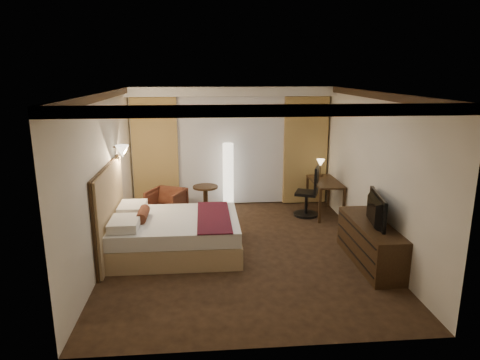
{
  "coord_description": "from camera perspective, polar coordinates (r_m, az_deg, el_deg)",
  "views": [
    {
      "loc": [
        -0.64,
        -6.9,
        3.01
      ],
      "look_at": [
        0.0,
        0.4,
        1.15
      ],
      "focal_mm": 32.0,
      "sensor_mm": 36.0,
      "label": 1
    }
  ],
  "objects": [
    {
      "name": "curtain_left_drape",
      "position": [
        9.73,
        -11.21,
        3.55
      ],
      "size": [
        1.0,
        0.14,
        2.45
      ],
      "primitive_type": "cube",
      "color": "tan",
      "rests_on": "back_wall"
    },
    {
      "name": "television",
      "position": [
        7.02,
        17.08,
        -3.33
      ],
      "size": [
        0.72,
        1.06,
        0.13
      ],
      "primitive_type": "imported",
      "rotation": [
        0.0,
        0.0,
        1.4
      ],
      "color": "black",
      "rests_on": "dresser"
    },
    {
      "name": "wall_sconce",
      "position": [
        7.99,
        -15.42,
        3.71
      ],
      "size": [
        0.24,
        0.24,
        0.24
      ],
      "primitive_type": null,
      "color": "white",
      "rests_on": "left_wall"
    },
    {
      "name": "dresser",
      "position": [
        7.24,
        16.94,
        -8.04
      ],
      "size": [
        0.5,
        1.76,
        0.68
      ],
      "primitive_type": null,
      "color": "black",
      "rests_on": "floor"
    },
    {
      "name": "side_table",
      "position": [
        9.38,
        -4.6,
        -2.59
      ],
      "size": [
        0.55,
        0.55,
        0.6
      ],
      "primitive_type": null,
      "color": "black",
      "rests_on": "floor"
    },
    {
      "name": "crown_molding",
      "position": [
        6.94,
        0.3,
        11.19
      ],
      "size": [
        4.5,
        5.5,
        0.12
      ],
      "primitive_type": null,
      "color": "black",
      "rests_on": "ceiling"
    },
    {
      "name": "desk_lamp",
      "position": [
        9.67,
        10.65,
        1.52
      ],
      "size": [
        0.18,
        0.18,
        0.34
      ],
      "primitive_type": null,
      "color": "#FFD899",
      "rests_on": "desk"
    },
    {
      "name": "soffit",
      "position": [
        9.43,
        -1.14,
        11.76
      ],
      "size": [
        4.5,
        0.5,
        0.2
      ],
      "primitive_type": "cube",
      "color": "white",
      "rests_on": "ceiling"
    },
    {
      "name": "right_wall",
      "position": [
        7.66,
        17.29,
        1.08
      ],
      "size": [
        0.02,
        5.5,
        2.7
      ],
      "primitive_type": "cube",
      "color": "beige",
      "rests_on": "floor"
    },
    {
      "name": "bed",
      "position": [
        7.43,
        -8.47,
        -7.23
      ],
      "size": [
        2.13,
        1.66,
        0.62
      ],
      "primitive_type": null,
      "color": "white",
      "rests_on": "floor"
    },
    {
      "name": "floor",
      "position": [
        7.55,
        0.27,
        -9.24
      ],
      "size": [
        4.5,
        5.5,
        0.01
      ],
      "primitive_type": "cube",
      "color": "black",
      "rests_on": "ground"
    },
    {
      "name": "office_chair",
      "position": [
        9.2,
        8.86,
        -1.48
      ],
      "size": [
        0.68,
        0.68,
        1.09
      ],
      "primitive_type": null,
      "rotation": [
        0.0,
        0.0,
        -0.39
      ],
      "color": "black",
      "rests_on": "floor"
    },
    {
      "name": "left_wall",
      "position": [
        7.27,
        -17.66,
        0.37
      ],
      "size": [
        0.02,
        5.5,
        2.7
      ],
      "primitive_type": "cube",
      "color": "beige",
      "rests_on": "floor"
    },
    {
      "name": "headboard",
      "position": [
        7.43,
        -16.93,
        -4.11
      ],
      "size": [
        0.12,
        1.96,
        1.5
      ],
      "primitive_type": null,
      "color": "tan",
      "rests_on": "floor"
    },
    {
      "name": "armchair",
      "position": [
        9.08,
        -9.78,
        -2.98
      ],
      "size": [
        0.89,
        0.87,
        0.7
      ],
      "primitive_type": "imported",
      "rotation": [
        0.0,
        0.0,
        -0.43
      ],
      "color": "#532318",
      "rests_on": "floor"
    },
    {
      "name": "ceiling",
      "position": [
        6.93,
        0.3,
        11.68
      ],
      "size": [
        4.5,
        5.5,
        0.01
      ],
      "primitive_type": "cube",
      "color": "white",
      "rests_on": "back_wall"
    },
    {
      "name": "curtain_right_drape",
      "position": [
        9.95,
        8.69,
        3.9
      ],
      "size": [
        1.0,
        0.14,
        2.45
      ],
      "primitive_type": "cube",
      "color": "tan",
      "rests_on": "back_wall"
    },
    {
      "name": "curtain_sheer",
      "position": [
        9.75,
        -1.17,
        3.85
      ],
      "size": [
        2.48,
        0.04,
        2.45
      ],
      "primitive_type": "cube",
      "color": "silver",
      "rests_on": "back_wall"
    },
    {
      "name": "floor_lamp",
      "position": [
        9.54,
        -1.58,
        0.54
      ],
      "size": [
        0.32,
        0.32,
        1.5
      ],
      "primitive_type": null,
      "color": "white",
      "rests_on": "floor"
    },
    {
      "name": "back_wall",
      "position": [
        9.81,
        -1.21,
        4.51
      ],
      "size": [
        4.5,
        0.02,
        2.7
      ],
      "primitive_type": "cube",
      "color": "beige",
      "rests_on": "floor"
    },
    {
      "name": "desk",
      "position": [
        9.4,
        11.21,
        -2.32
      ],
      "size": [
        0.55,
        1.17,
        0.75
      ],
      "primitive_type": null,
      "color": "black",
      "rests_on": "floor"
    }
  ]
}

